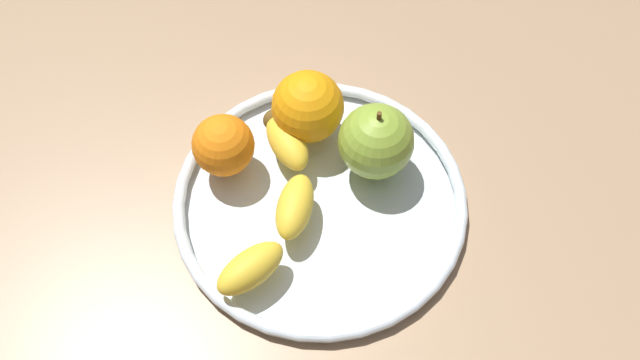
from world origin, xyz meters
TOP-DOWN VIEW (x-y plane):
  - ground_plane at (0.00, 0.00)cm, footprint 159.84×159.84cm
  - fruit_bowl at (0.00, 0.00)cm, footprint 28.74×28.74cm
  - banana at (-1.07, 4.03)cm, footprint 20.87×10.47cm
  - apple at (3.57, -5.57)cm, footprint 7.34×7.34cm
  - orange_back_right at (4.45, 9.03)cm, footprint 6.06×6.06cm
  - orange_center at (8.14, 0.70)cm, footprint 7.22×7.22cm

SIDE VIEW (x-z plane):
  - ground_plane at x=0.00cm, z-range -4.00..0.00cm
  - fruit_bowl at x=0.00cm, z-range 0.02..1.82cm
  - banana at x=-1.07cm, z-range 1.80..5.11cm
  - orange_back_right at x=4.45cm, z-range 1.80..7.86cm
  - orange_center at x=8.14cm, z-range 1.80..9.02cm
  - apple at x=3.57cm, z-range 1.40..9.54cm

